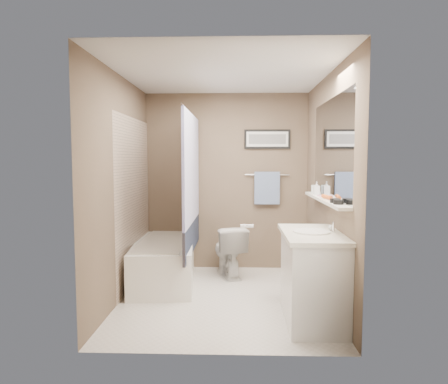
{
  "coord_description": "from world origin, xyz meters",
  "views": [
    {
      "loc": [
        0.14,
        -4.22,
        1.51
      ],
      "look_at": [
        0.0,
        0.15,
        1.15
      ],
      "focal_mm": 32.0,
      "sensor_mm": 36.0,
      "label": 1
    }
  ],
  "objects_px": {
    "candle_bowl_far": "(335,201)",
    "glass_jar": "(315,189)",
    "toilet": "(228,251)",
    "hair_brush_front": "(327,197)",
    "soap_bottle": "(317,188)",
    "candle_bowl_near": "(338,202)",
    "vanity": "(313,279)",
    "bathtub": "(165,261)"
  },
  "relations": [
    {
      "from": "vanity",
      "to": "candle_bowl_far",
      "type": "height_order",
      "value": "candle_bowl_far"
    },
    {
      "from": "toilet",
      "to": "candle_bowl_near",
      "type": "bearing_deg",
      "value": 107.22
    },
    {
      "from": "glass_jar",
      "to": "toilet",
      "type": "bearing_deg",
      "value": 154.45
    },
    {
      "from": "toilet",
      "to": "glass_jar",
      "type": "bearing_deg",
      "value": 138.97
    },
    {
      "from": "candle_bowl_near",
      "to": "hair_brush_front",
      "type": "distance_m",
      "value": 0.45
    },
    {
      "from": "glass_jar",
      "to": "soap_bottle",
      "type": "relative_size",
      "value": 0.68
    },
    {
      "from": "candle_bowl_far",
      "to": "glass_jar",
      "type": "xyz_separation_m",
      "value": [
        0.0,
        0.96,
        0.03
      ]
    },
    {
      "from": "toilet",
      "to": "candle_bowl_near",
      "type": "distance_m",
      "value": 2.02
    },
    {
      "from": "candle_bowl_near",
      "to": "hair_brush_front",
      "type": "relative_size",
      "value": 0.41
    },
    {
      "from": "candle_bowl_far",
      "to": "toilet",
      "type": "bearing_deg",
      "value": 124.87
    },
    {
      "from": "candle_bowl_far",
      "to": "soap_bottle",
      "type": "xyz_separation_m",
      "value": [
        0.0,
        0.85,
        0.05
      ]
    },
    {
      "from": "toilet",
      "to": "hair_brush_front",
      "type": "distance_m",
      "value": 1.7
    },
    {
      "from": "toilet",
      "to": "vanity",
      "type": "distance_m",
      "value": 1.64
    },
    {
      "from": "bathtub",
      "to": "soap_bottle",
      "type": "bearing_deg",
      "value": -15.49
    },
    {
      "from": "vanity",
      "to": "candle_bowl_far",
      "type": "xyz_separation_m",
      "value": [
        0.19,
        -0.01,
        0.73
      ]
    },
    {
      "from": "glass_jar",
      "to": "bathtub",
      "type": "bearing_deg",
      "value": 173.2
    },
    {
      "from": "vanity",
      "to": "bathtub",
      "type": "bearing_deg",
      "value": 144.6
    },
    {
      "from": "hair_brush_front",
      "to": "vanity",
      "type": "bearing_deg",
      "value": -120.23
    },
    {
      "from": "toilet",
      "to": "hair_brush_front",
      "type": "relative_size",
      "value": 3.01
    },
    {
      "from": "toilet",
      "to": "candle_bowl_near",
      "type": "relative_size",
      "value": 7.36
    },
    {
      "from": "vanity",
      "to": "soap_bottle",
      "type": "distance_m",
      "value": 1.16
    },
    {
      "from": "bathtub",
      "to": "glass_jar",
      "type": "relative_size",
      "value": 15.0
    },
    {
      "from": "toilet",
      "to": "soap_bottle",
      "type": "height_order",
      "value": "soap_bottle"
    },
    {
      "from": "candle_bowl_far",
      "to": "soap_bottle",
      "type": "distance_m",
      "value": 0.85
    },
    {
      "from": "hair_brush_front",
      "to": "soap_bottle",
      "type": "bearing_deg",
      "value": 90.0
    },
    {
      "from": "bathtub",
      "to": "hair_brush_front",
      "type": "xyz_separation_m",
      "value": [
        1.79,
        -0.84,
        0.89
      ]
    },
    {
      "from": "bathtub",
      "to": "vanity",
      "type": "bearing_deg",
      "value": -41.19
    },
    {
      "from": "vanity",
      "to": "hair_brush_front",
      "type": "distance_m",
      "value": 0.82
    },
    {
      "from": "vanity",
      "to": "candle_bowl_near",
      "type": "relative_size",
      "value": 10.0
    },
    {
      "from": "bathtub",
      "to": "vanity",
      "type": "height_order",
      "value": "vanity"
    },
    {
      "from": "bathtub",
      "to": "glass_jar",
      "type": "bearing_deg",
      "value": -12.1
    },
    {
      "from": "toilet",
      "to": "vanity",
      "type": "xyz_separation_m",
      "value": [
        0.82,
        -1.42,
        0.07
      ]
    },
    {
      "from": "candle_bowl_near",
      "to": "glass_jar",
      "type": "xyz_separation_m",
      "value": [
        0.0,
        1.08,
        0.03
      ]
    },
    {
      "from": "candle_bowl_near",
      "to": "hair_brush_front",
      "type": "height_order",
      "value": "hair_brush_front"
    },
    {
      "from": "candle_bowl_near",
      "to": "glass_jar",
      "type": "height_order",
      "value": "glass_jar"
    },
    {
      "from": "candle_bowl_near",
      "to": "soap_bottle",
      "type": "xyz_separation_m",
      "value": [
        0.0,
        0.97,
        0.05
      ]
    },
    {
      "from": "candle_bowl_far",
      "to": "glass_jar",
      "type": "height_order",
      "value": "glass_jar"
    },
    {
      "from": "glass_jar",
      "to": "soap_bottle",
      "type": "xyz_separation_m",
      "value": [
        0.0,
        -0.11,
        0.02
      ]
    },
    {
      "from": "bathtub",
      "to": "vanity",
      "type": "relative_size",
      "value": 1.67
    },
    {
      "from": "toilet",
      "to": "bathtub",
      "type": "bearing_deg",
      "value": 3.24
    },
    {
      "from": "candle_bowl_near",
      "to": "candle_bowl_far",
      "type": "xyz_separation_m",
      "value": [
        0.0,
        0.12,
        0.0
      ]
    },
    {
      "from": "toilet",
      "to": "glass_jar",
      "type": "xyz_separation_m",
      "value": [
        1.0,
        -0.48,
        0.83
      ]
    }
  ]
}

